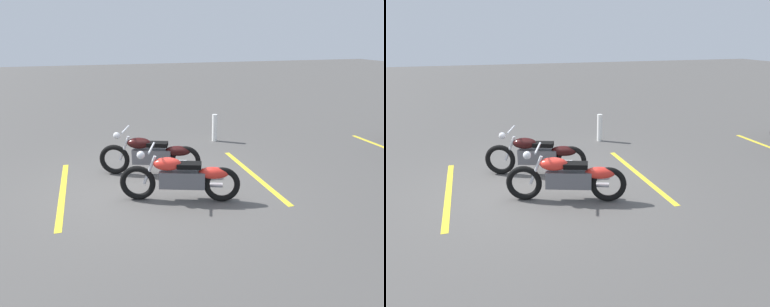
% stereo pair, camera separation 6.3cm
% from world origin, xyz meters
% --- Properties ---
extents(ground_plane, '(60.00, 60.00, 0.00)m').
position_xyz_m(ground_plane, '(0.00, 0.00, 0.00)').
color(ground_plane, '#514F4C').
extents(motorcycle_bright_foreground, '(2.15, 0.87, 1.04)m').
position_xyz_m(motorcycle_bright_foreground, '(0.49, -0.73, 0.46)').
color(motorcycle_bright_foreground, black).
rests_on(motorcycle_bright_foreground, ground).
extents(motorcycle_dark_foreground, '(2.14, 0.90, 1.04)m').
position_xyz_m(motorcycle_dark_foreground, '(0.18, 0.70, 0.46)').
color(motorcycle_dark_foreground, black).
rests_on(motorcycle_dark_foreground, ground).
extents(bollard_post, '(0.14, 0.14, 0.78)m').
position_xyz_m(bollard_post, '(2.36, 2.79, 0.39)').
color(bollard_post, white).
rests_on(bollard_post, ground).
extents(parking_stripe_near, '(0.12, 3.20, 0.01)m').
position_xyz_m(parking_stripe_near, '(-1.69, 0.26, 0.00)').
color(parking_stripe_near, yellow).
rests_on(parking_stripe_near, ground).
extents(parking_stripe_mid, '(0.12, 3.20, 0.01)m').
position_xyz_m(parking_stripe_mid, '(2.31, 0.07, 0.00)').
color(parking_stripe_mid, yellow).
rests_on(parking_stripe_mid, ground).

